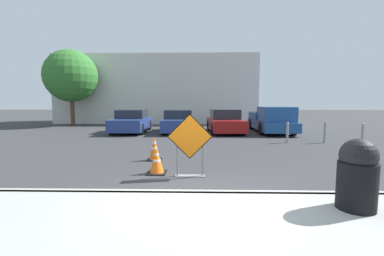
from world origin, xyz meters
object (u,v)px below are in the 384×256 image
object	(u,v)px
parked_car_nearest	(132,122)
parked_car_second	(178,122)
parked_car_third	(225,122)
bollard_second	(325,132)
pickup_truck	(272,121)
bollard_third	(363,133)
traffic_cone_nearest	(157,161)
traffic_cone_second	(154,149)
trash_bin	(357,174)
road_closed_sign	(190,142)
bollard_nearest	(287,132)

from	to	relation	value
parked_car_nearest	parked_car_second	world-z (taller)	parked_car_nearest
parked_car_third	bollard_second	distance (m)	5.78
parked_car_nearest	pickup_truck	xyz separation A→B (m)	(8.69, -0.08, 0.06)
parked_car_nearest	pickup_truck	bearing A→B (deg)	178.42
bollard_second	bollard_third	xyz separation A→B (m)	(1.71, 0.00, -0.04)
traffic_cone_nearest	traffic_cone_second	size ratio (longest dim) A/B	0.88
traffic_cone_second	parked_car_third	distance (m)	8.27
trash_bin	bollard_third	size ratio (longest dim) A/B	1.25
road_closed_sign	traffic_cone_second	size ratio (longest dim) A/B	2.05
traffic_cone_second	parked_car_second	bearing A→B (deg)	88.72
bollard_nearest	road_closed_sign	bearing A→B (deg)	-128.06
traffic_cone_second	parked_car_second	distance (m)	7.74
parked_car_nearest	bollard_nearest	xyz separation A→B (m)	(8.26, -4.07, -0.15)
parked_car_second	pickup_truck	distance (m)	5.80
parked_car_second	trash_bin	xyz separation A→B (m)	(3.82, -11.79, 0.08)
pickup_truck	road_closed_sign	bearing A→B (deg)	64.34
parked_car_second	bollard_nearest	bearing A→B (deg)	140.39
parked_car_third	bollard_second	size ratio (longest dim) A/B	4.24
pickup_truck	bollard_third	xyz separation A→B (m)	(2.99, -3.99, -0.23)
traffic_cone_second	parked_car_third	size ratio (longest dim) A/B	0.18
traffic_cone_second	parked_car_third	bearing A→B (deg)	68.17
parked_car_second	trash_bin	bearing A→B (deg)	105.41
bollard_nearest	pickup_truck	bearing A→B (deg)	83.84
bollard_nearest	bollard_second	world-z (taller)	bollard_second
bollard_second	bollard_third	size ratio (longest dim) A/B	1.09
traffic_cone_nearest	trash_bin	size ratio (longest dim) A/B	0.59
parked_car_third	parked_car_second	bearing A→B (deg)	-4.62
bollard_nearest	bollard_second	bearing A→B (deg)	0.00
parked_car_third	pickup_truck	bearing A→B (deg)	176.62
bollard_third	road_closed_sign	bearing A→B (deg)	-144.51
traffic_cone_second	parked_car_nearest	world-z (taller)	parked_car_nearest
parked_car_third	pickup_truck	size ratio (longest dim) A/B	0.82
trash_bin	bollard_nearest	size ratio (longest dim) A/B	1.20
parked_car_nearest	parked_car_second	xyz separation A→B (m)	(2.90, -0.02, -0.01)
pickup_truck	trash_bin	world-z (taller)	pickup_truck
road_closed_sign	bollard_second	size ratio (longest dim) A/B	1.58
bollard_second	parked_car_nearest	bearing A→B (deg)	157.80
parked_car_nearest	road_closed_sign	bearing A→B (deg)	111.26
traffic_cone_nearest	parked_car_third	xyz separation A→B (m)	(2.75, 9.22, 0.33)
road_closed_sign	parked_car_third	distance (m)	9.70
road_closed_sign	pickup_truck	bearing A→B (deg)	63.43
bollard_nearest	trash_bin	bearing A→B (deg)	-101.30
pickup_truck	trash_bin	bearing A→B (deg)	81.34
road_closed_sign	parked_car_second	xyz separation A→B (m)	(-1.04, 9.58, -0.25)
parked_car_third	pickup_truck	world-z (taller)	pickup_truck
traffic_cone_second	trash_bin	world-z (taller)	trash_bin
road_closed_sign	bollard_nearest	xyz separation A→B (m)	(4.33, 5.53, -0.38)
traffic_cone_second	pickup_truck	xyz separation A→B (m)	(5.97, 7.67, 0.34)
traffic_cone_nearest	pickup_truck	bearing A→B (deg)	58.51
pickup_truck	trash_bin	xyz separation A→B (m)	(-1.98, -11.72, 0.00)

